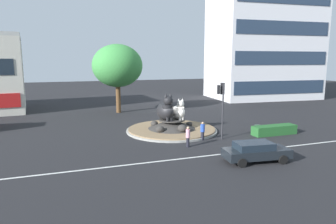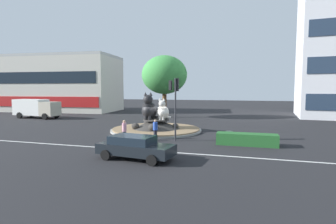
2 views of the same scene
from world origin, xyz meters
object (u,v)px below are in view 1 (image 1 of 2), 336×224
hatchback_near_shophouse (256,151)px  litter_bin (257,129)px  pedestrian_blue_shirt (203,131)px  traffic_light_mast (222,98)px  office_tower (264,17)px  cat_statue_black (166,110)px  pedestrian_pink_shirt (188,136)px  cat_statue_white (179,111)px  broadleaf_tree_behind_island (117,66)px

hatchback_near_shophouse → litter_bin: bearing=60.2°
pedestrian_blue_shirt → hatchback_near_shophouse: pedestrian_blue_shirt is taller
traffic_light_mast → litter_bin: (4.38, 0.57, -3.33)m
traffic_light_mast → office_tower: office_tower is taller
cat_statue_black → office_tower: office_tower is taller
pedestrian_pink_shirt → office_tower: bearing=114.0°
cat_statue_black → litter_bin: (8.26, -3.74, -1.79)m
office_tower → litter_bin: 34.20m
pedestrian_pink_shirt → cat_statue_white: bearing=145.0°
hatchback_near_shophouse → broadleaf_tree_behind_island: bearing=109.6°
pedestrian_pink_shirt → hatchback_near_shophouse: pedestrian_pink_shirt is taller
traffic_light_mast → office_tower: size_ratio=0.17×
cat_statue_white → hatchback_near_shophouse: cat_statue_white is taller
cat_statue_black → broadleaf_tree_behind_island: broadleaf_tree_behind_island is taller
cat_statue_white → litter_bin: size_ratio=2.52×
traffic_light_mast → broadleaf_tree_behind_island: bearing=28.6°
cat_statue_white → litter_bin: (6.82, -3.84, -1.57)m
broadleaf_tree_behind_island → hatchback_near_shophouse: size_ratio=1.91×
pedestrian_pink_shirt → hatchback_near_shophouse: bearing=10.8°
cat_statue_white → pedestrian_blue_shirt: size_ratio=1.35×
office_tower → litter_bin: office_tower is taller
broadleaf_tree_behind_island → pedestrian_blue_shirt: bearing=-75.3°
traffic_light_mast → litter_bin: traffic_light_mast is taller
pedestrian_pink_shirt → hatchback_near_shophouse: size_ratio=0.36×
cat_statue_white → office_tower: bearing=124.1°
traffic_light_mast → pedestrian_blue_shirt: traffic_light_mast is taller
traffic_light_mast → cat_statue_black: bearing=50.7°
pedestrian_blue_shirt → cat_statue_black: bearing=41.6°
office_tower → broadleaf_tree_behind_island: (-29.16, -7.95, -8.66)m
pedestrian_pink_shirt → pedestrian_blue_shirt: bearing=106.2°
cat_statue_black → hatchback_near_shophouse: 11.30m
hatchback_near_shophouse → litter_bin: hatchback_near_shophouse is taller
cat_statue_black → pedestrian_pink_shirt: bearing=-9.9°
traffic_light_mast → pedestrian_pink_shirt: (-3.91, -1.45, -2.85)m
pedestrian_pink_shirt → pedestrian_blue_shirt: (2.13, 1.62, -0.05)m
pedestrian_pink_shirt → litter_bin: pedestrian_pink_shirt is taller
cat_statue_black → office_tower: (26.73, 21.05, 12.83)m
cat_statue_white → traffic_light_mast: 5.34m
office_tower → litter_bin: bearing=-122.2°
cat_statue_black → litter_bin: cat_statue_black is taller
office_tower → hatchback_near_shophouse: size_ratio=6.17×
cat_statue_white → litter_bin: cat_statue_white is taller
office_tower → broadleaf_tree_behind_island: bearing=-160.3°
broadleaf_tree_behind_island → pedestrian_blue_shirt: (4.53, -17.25, -5.53)m
office_tower → pedestrian_pink_shirt: office_tower is taller
traffic_light_mast → office_tower: bearing=-33.3°
office_tower → litter_bin: (-18.47, -24.79, -14.62)m
cat_statue_black → cat_statue_white: cat_statue_black is taller
cat_statue_white → broadleaf_tree_behind_island: (-3.86, 13.00, 4.40)m
cat_statue_black → pedestrian_blue_shirt: bearing=17.2°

